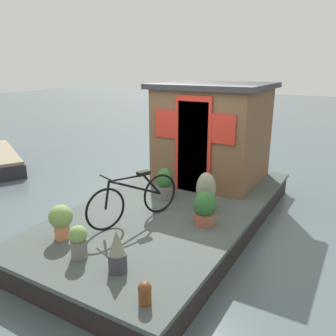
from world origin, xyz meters
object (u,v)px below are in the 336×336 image
(potted_plant_thyme, at_px, (117,252))
(potted_plant_lavender, at_px, (205,208))
(mooring_bollard, at_px, (145,292))
(potted_plant_succulent, at_px, (61,220))
(potted_plant_fern, at_px, (78,241))
(bicycle, at_px, (134,199))
(potted_plant_sage, at_px, (164,184))
(houseboat_cabin, at_px, (213,132))
(potted_plant_rosemary, at_px, (206,192))

(potted_plant_thyme, xyz_separation_m, potted_plant_lavender, (1.65, -0.35, 0.01))
(potted_plant_lavender, bearing_deg, mooring_bollard, -173.08)
(potted_plant_lavender, bearing_deg, potted_plant_succulent, 132.63)
(potted_plant_fern, bearing_deg, potted_plant_thyme, -89.71)
(potted_plant_thyme, distance_m, mooring_bollard, 0.68)
(bicycle, xyz_separation_m, potted_plant_sage, (1.03, 0.08, -0.09))
(houseboat_cabin, bearing_deg, potted_plant_lavender, -159.32)
(houseboat_cabin, relative_size, potted_plant_fern, 4.96)
(potted_plant_fern, xyz_separation_m, mooring_bollard, (-0.31, -1.20, -0.09))
(houseboat_cabin, relative_size, mooring_bollard, 8.56)
(houseboat_cabin, xyz_separation_m, bicycle, (-2.52, 0.20, -0.64))
(bicycle, distance_m, potted_plant_thyme, 1.39)
(houseboat_cabin, bearing_deg, mooring_bollard, -165.78)
(bicycle, relative_size, potted_plant_rosemary, 2.37)
(houseboat_cabin, xyz_separation_m, potted_plant_sage, (-1.49, 0.27, -0.73))
(potted_plant_sage, xyz_separation_m, mooring_bollard, (-2.58, -1.30, -0.14))
(potted_plant_fern, distance_m, mooring_bollard, 1.24)
(houseboat_cabin, height_order, mooring_bollard, houseboat_cabin)
(potted_plant_thyme, bearing_deg, potted_plant_rosemary, -4.28)
(houseboat_cabin, distance_m, potted_plant_fern, 3.84)
(houseboat_cabin, height_order, potted_plant_thyme, houseboat_cabin)
(potted_plant_sage, bearing_deg, potted_plant_rosemary, -98.96)
(potted_plant_succulent, bearing_deg, potted_plant_rosemary, -35.33)
(bicycle, height_order, potted_plant_rosemary, bicycle)
(potted_plant_sage, bearing_deg, mooring_bollard, -153.18)
(potted_plant_sage, relative_size, potted_plant_succulent, 1.15)
(houseboat_cabin, xyz_separation_m, potted_plant_lavender, (-2.10, -0.79, -0.74))
(houseboat_cabin, distance_m, potted_plant_thyme, 3.85)
(bicycle, distance_m, potted_plant_lavender, 1.08)
(potted_plant_succulent, bearing_deg, potted_plant_fern, -114.11)
(houseboat_cabin, bearing_deg, potted_plant_fern, 177.44)
(potted_plant_rosemary, bearing_deg, potted_plant_fern, 160.26)
(bicycle, bearing_deg, potted_plant_succulent, 151.20)
(potted_plant_sage, bearing_deg, houseboat_cabin, -10.43)
(potted_plant_lavender, xyz_separation_m, potted_plant_succulent, (-1.40, 1.53, 0.02))
(potted_plant_rosemary, relative_size, potted_plant_sage, 1.17)
(bicycle, relative_size, potted_plant_sage, 2.78)
(potted_plant_thyme, distance_m, potted_plant_succulent, 1.20)
(potted_plant_fern, bearing_deg, mooring_bollard, -104.71)
(houseboat_cabin, height_order, bicycle, houseboat_cabin)
(bicycle, xyz_separation_m, potted_plant_succulent, (-0.98, 0.54, -0.08))
(potted_plant_lavender, distance_m, mooring_bollard, 1.99)
(bicycle, bearing_deg, potted_plant_lavender, -66.71)
(potted_plant_sage, height_order, potted_plant_thyme, potted_plant_sage)
(potted_plant_thyme, relative_size, mooring_bollard, 2.12)
(potted_plant_sage, xyz_separation_m, potted_plant_lavender, (-0.61, -1.07, -0.01))
(potted_plant_succulent, bearing_deg, mooring_bollard, -107.84)
(potted_plant_rosemary, relative_size, potted_plant_thyme, 1.25)
(potted_plant_rosemary, distance_m, potted_plant_succulent, 2.30)
(houseboat_cabin, bearing_deg, bicycle, 175.57)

